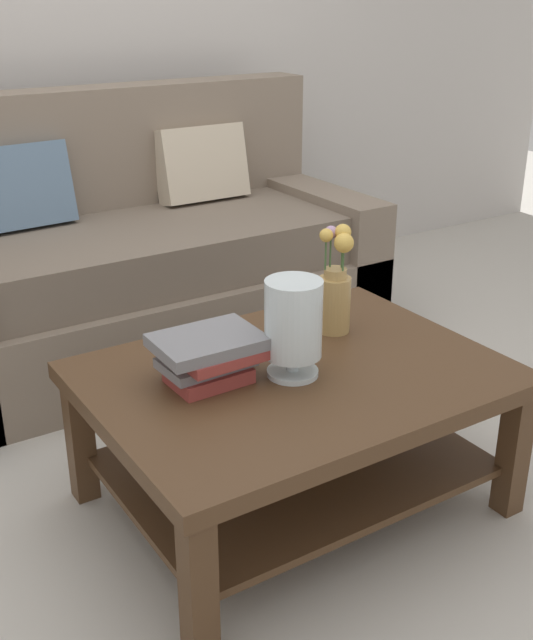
{
  "coord_description": "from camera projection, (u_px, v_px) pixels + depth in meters",
  "views": [
    {
      "loc": [
        -1.16,
        -1.94,
        1.44
      ],
      "look_at": [
        -0.02,
        -0.16,
        0.55
      ],
      "focal_mm": 44.27,
      "sensor_mm": 36.0,
      "label": 1
    }
  ],
  "objects": [
    {
      "name": "back_wall",
      "position": [
        43.0,
        9.0,
        3.39
      ],
      "size": [
        6.4,
        0.12,
        2.7
      ],
      "primitive_type": "cube",
      "color": "#BCB7B2",
      "rests_on": "ground"
    },
    {
      "name": "ground_plane",
      "position": [
        244.0,
        453.0,
        2.64
      ],
      "size": [
        10.0,
        10.0,
        0.0
      ],
      "primitive_type": "plane",
      "color": "#B7B2A8"
    },
    {
      "name": "book_stack_main",
      "position": [
        210.0,
        355.0,
        2.13
      ],
      "size": [
        0.29,
        0.22,
        0.13
      ],
      "color": "#993833",
      "rests_on": "coffee_table"
    },
    {
      "name": "glass_hurricane_vase",
      "position": [
        293.0,
        323.0,
        2.13
      ],
      "size": [
        0.16,
        0.16,
        0.28
      ],
      "color": "silver",
      "rests_on": "coffee_table"
    },
    {
      "name": "coffee_table",
      "position": [
        295.0,
        408.0,
        2.27
      ],
      "size": [
        1.14,
        0.85,
        0.45
      ],
      "color": "#4C331E",
      "rests_on": "ground"
    },
    {
      "name": "flower_pitcher",
      "position": [
        335.0,
        290.0,
        2.42
      ],
      "size": [
        0.1,
        0.11,
        0.34
      ],
      "color": "tan",
      "rests_on": "coffee_table"
    },
    {
      "name": "couch",
      "position": [
        140.0,
        264.0,
        3.32
      ],
      "size": [
        1.9,
        0.9,
        1.06
      ],
      "color": "#7A6B5B",
      "rests_on": "ground"
    }
  ]
}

